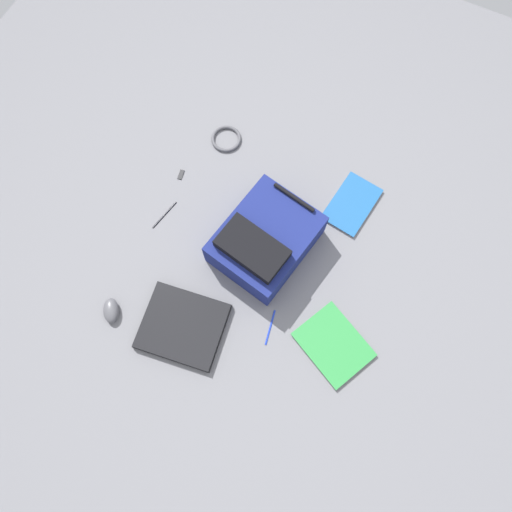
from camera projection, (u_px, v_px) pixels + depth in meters
The scene contains 10 objects.
ground_plane at pixel (258, 264), 1.89m from camera, with size 3.33×3.33×0.00m, color slate.
backpack at pixel (265, 240), 1.83m from camera, with size 0.38×0.44×0.19m.
laptop at pixel (183, 326), 1.80m from camera, with size 0.35×0.31×0.03m.
book_manual at pixel (333, 345), 1.78m from camera, with size 0.33×0.30×0.01m.
book_comic at pixel (352, 204), 1.96m from camera, with size 0.19×0.27×0.01m.
computer_mouse at pixel (111, 311), 1.81m from camera, with size 0.06×0.10×0.04m, color #4C4C51.
cable_coil at pixel (226, 139), 2.06m from camera, with size 0.13×0.13×0.01m, color #4C4C51.
pen_black at pixel (270, 327), 1.81m from camera, with size 0.01×0.01×0.14m, color #1933B2.
pen_blue at pixel (164, 215), 1.95m from camera, with size 0.01×0.01×0.15m, color black.
usb_stick at pixel (181, 174), 2.01m from camera, with size 0.02×0.05×0.01m, color black.
Camera 1 is at (0.24, -0.50, 1.81)m, focal length 32.96 mm.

